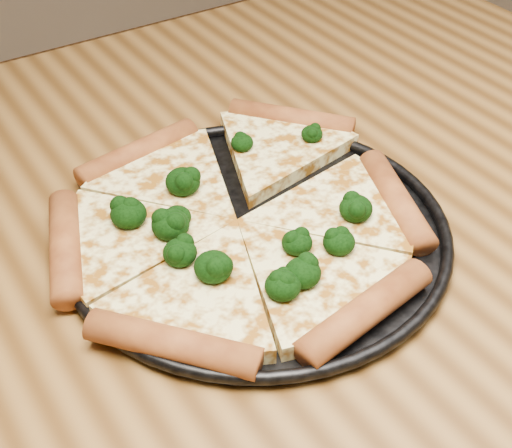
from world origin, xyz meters
TOP-DOWN VIEW (x-y plane):
  - dining_table at (0.00, 0.00)m, footprint 1.20×0.90m
  - pizza_pan at (0.00, -0.03)m, footprint 0.36×0.36m
  - pizza at (-0.01, -0.01)m, footprint 0.39×0.37m
  - broccoli_florets at (-0.02, -0.03)m, footprint 0.25×0.23m

SIDE VIEW (x-z plane):
  - dining_table at x=0.00m, z-range 0.28..1.03m
  - pizza_pan at x=0.00m, z-range 0.75..0.77m
  - pizza at x=-0.01m, z-range 0.75..0.78m
  - broccoli_florets at x=-0.02m, z-range 0.77..0.79m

